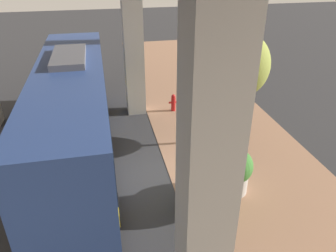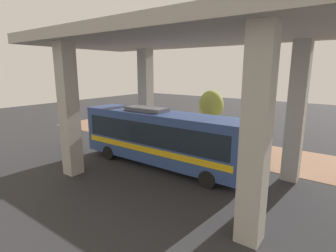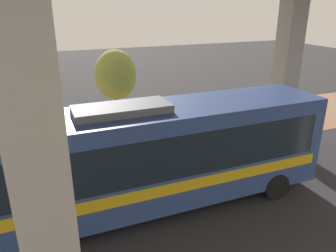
% 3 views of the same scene
% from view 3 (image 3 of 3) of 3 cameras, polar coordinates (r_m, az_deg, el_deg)
% --- Properties ---
extents(ground_plane, '(80.00, 80.00, 0.00)m').
position_cam_3_polar(ground_plane, '(15.28, 0.88, -5.71)').
color(ground_plane, '#2D2D30').
rests_on(ground_plane, ground).
extents(sidewalk_strip, '(6.00, 40.00, 0.02)m').
position_cam_3_polar(sidewalk_strip, '(17.83, -2.94, -1.72)').
color(sidewalk_strip, '#936B51').
rests_on(sidewalk_strip, ground).
extents(bus, '(2.61, 11.79, 3.88)m').
position_cam_3_polar(bus, '(10.98, -1.67, -4.62)').
color(bus, '#334C8C').
rests_on(bus, ground).
extents(fire_hydrant, '(0.47, 0.23, 0.92)m').
position_cam_3_polar(fire_hydrant, '(15.31, -19.53, -5.01)').
color(fire_hydrant, '#B21919').
rests_on(fire_hydrant, ground).
extents(planter_front, '(1.63, 1.63, 1.83)m').
position_cam_3_polar(planter_front, '(16.30, 6.61, -0.68)').
color(planter_front, '#ADA89E').
rests_on(planter_front, ground).
extents(planter_middle, '(1.21, 1.21, 1.66)m').
position_cam_3_polar(planter_middle, '(17.16, 2.94, 0.41)').
color(planter_middle, '#ADA89E').
rests_on(planter_middle, ground).
extents(street_tree_near, '(2.08, 2.08, 4.68)m').
position_cam_3_polar(street_tree_near, '(16.72, -9.11, 8.76)').
color(street_tree_near, brown).
rests_on(street_tree_near, ground).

